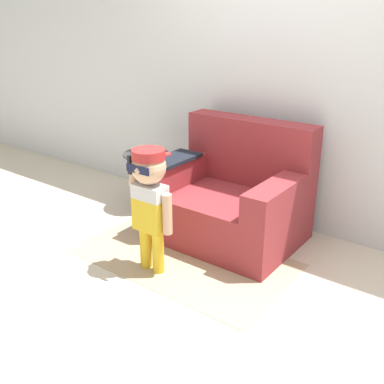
% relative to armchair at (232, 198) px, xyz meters
% --- Properties ---
extents(ground_plane, '(10.00, 10.00, 0.00)m').
position_rel_armchair_xyz_m(ground_plane, '(0.23, -0.20, -0.33)').
color(ground_plane, beige).
extents(wall_back, '(10.00, 0.05, 2.60)m').
position_rel_armchair_xyz_m(wall_back, '(0.23, 0.49, 0.97)').
color(wall_back, silver).
rests_on(wall_back, ground_plane).
extents(armchair, '(1.14, 0.87, 0.93)m').
position_rel_armchair_xyz_m(armchair, '(0.00, 0.00, 0.00)').
color(armchair, maroon).
rests_on(armchair, ground_plane).
extents(person_child, '(0.37, 0.27, 0.90)m').
position_rel_armchair_xyz_m(person_child, '(-0.16, -0.80, 0.27)').
color(person_child, gold).
rests_on(person_child, ground_plane).
extents(side_table, '(0.42, 0.42, 0.53)m').
position_rel_armchair_xyz_m(side_table, '(-0.94, 0.01, -0.01)').
color(side_table, '#333333').
rests_on(side_table, ground_plane).
extents(rug, '(1.61, 0.94, 0.01)m').
position_rel_armchair_xyz_m(rug, '(-0.08, -0.54, -0.33)').
color(rug, tan).
rests_on(rug, ground_plane).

